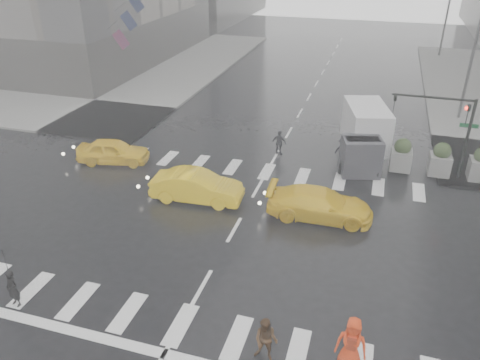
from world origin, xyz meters
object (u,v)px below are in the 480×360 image
(taxi_front, at_px, (113,151))
(taxi_mid, at_px, (197,187))
(pedestrian_orange, at_px, (351,344))
(pedestrian_brown, at_px, (266,340))
(box_truck, at_px, (364,134))
(traffic_signal_pole, at_px, (450,122))

(taxi_front, distance_m, taxi_mid, 6.70)
(pedestrian_orange, bearing_deg, pedestrian_brown, -168.03)
(taxi_front, bearing_deg, pedestrian_brown, -146.09)
(taxi_mid, distance_m, box_truck, 10.37)
(taxi_mid, bearing_deg, taxi_front, 63.03)
(pedestrian_brown, height_order, box_truck, box_truck)
(pedestrian_brown, relative_size, taxi_mid, 0.35)
(pedestrian_orange, height_order, taxi_mid, pedestrian_orange)
(pedestrian_orange, xyz_separation_m, taxi_front, (-14.30, 10.72, -0.27))
(box_truck, bearing_deg, taxi_mid, -151.00)
(pedestrian_orange, height_order, box_truck, box_truck)
(taxi_mid, relative_size, box_truck, 0.80)
(traffic_signal_pole, bearing_deg, box_truck, 164.13)
(taxi_mid, xyz_separation_m, box_truck, (7.44, 7.18, 0.86))
(pedestrian_brown, distance_m, taxi_front, 16.24)
(pedestrian_brown, relative_size, pedestrian_orange, 0.82)
(taxi_mid, bearing_deg, traffic_signal_pole, -66.49)
(taxi_front, relative_size, box_truck, 0.72)
(traffic_signal_pole, distance_m, taxi_front, 18.22)
(box_truck, bearing_deg, pedestrian_orange, -102.39)
(taxi_front, bearing_deg, taxi_mid, -125.74)
(pedestrian_brown, distance_m, taxi_mid, 10.23)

